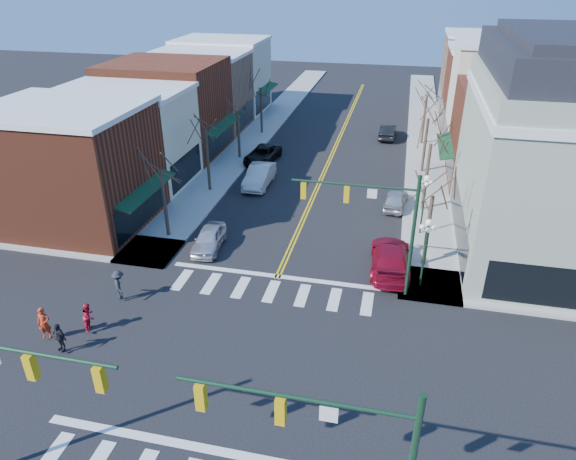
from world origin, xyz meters
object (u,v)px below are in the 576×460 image
Objects in this scene: lamppost_corner at (426,242)px; car_right_mid at (396,199)px; car_left_far at (263,155)px; pedestrian_red_a at (44,323)px; car_right_near at (390,258)px; pedestrian_red_b at (89,316)px; pedestrian_dark_a at (59,337)px; pedestrian_dark_b at (119,285)px; car_left_mid at (259,176)px; car_left_near at (209,239)px; car_right_far at (388,131)px; lamppost_midblock at (425,195)px.

lamppost_corner is 1.10× the size of car_right_mid.
pedestrian_red_a reaches higher than car_left_far.
car_right_near is 3.68× the size of pedestrian_red_b.
pedestrian_dark_a is 0.89× the size of pedestrian_dark_b.
pedestrian_dark_a is at bearing -99.98° from car_left_mid.
pedestrian_red_a is 4.27m from pedestrian_dark_b.
car_left_near is 28.08m from car_right_far.
lamppost_midblock reaches higher than pedestrian_dark_b.
pedestrian_red_a is (-3.69, -26.78, 0.30)m from car_left_far.
car_right_far is at bearing -29.33° from pedestrian_red_b.
pedestrian_red_b is (-3.17, -20.24, 0.09)m from car_left_mid.
car_left_far is 25.78m from pedestrian_red_b.
lamppost_midblock is at bearing 60.86° from pedestrian_dark_a.
pedestrian_red_b is at bearing 29.94° from car_right_near.
car_left_far is 23.02m from pedestrian_dark_b.
car_right_near is (11.20, -11.04, -0.01)m from car_left_mid.
pedestrian_red_a is at bearing -139.54° from lamppost_midblock.
lamppost_corner is 0.77× the size of car_right_near.
pedestrian_dark_a is (-14.84, -10.93, 0.09)m from car_right_near.
lamppost_corner is at bearing 98.32° from car_right_far.
car_right_mid is at bearing 70.57° from pedestrian_dark_a.
car_left_near is 11.52m from pedestrian_dark_a.
car_right_far is at bearing 47.61° from car_left_far.
pedestrian_red_b is (-1.95, -25.70, 0.21)m from car_left_far.
lamppost_corner is 20.02m from pedestrian_red_a.
car_right_mid is (-1.80, 10.59, -2.29)m from lamppost_corner.
car_left_mid is at bearing -45.10° from pedestrian_dark_b.
car_left_near is at bearing -3.19° from car_right_near.
lamppost_midblock is 2.84× the size of pedestrian_dark_a.
car_left_mid is 5.60m from car_left_far.
pedestrian_dark_b is at bearing 70.34° from car_right_far.
lamppost_midblock is at bearing 15.40° from car_left_near.
lamppost_corner is 0.98× the size of car_right_far.
car_left_mid is (-13.00, 12.56, -2.13)m from lamppost_corner.
pedestrian_red_b reaches higher than car_right_near.
pedestrian_dark_b reaches higher than pedestrian_red_b.
pedestrian_red_a is at bearing -92.16° from car_left_far.
lamppost_midblock reaches higher than car_right_mid.
lamppost_midblock reaches higher than car_right_far.
car_right_near is 3.29× the size of pedestrian_dark_b.
car_left_far is at bearing 140.98° from lamppost_midblock.
car_right_near is 26.36m from car_right_far.
pedestrian_red_b reaches higher than car_right_far.
car_right_far is at bearing 98.75° from lamppost_midblock.
car_left_mid is 3.29× the size of pedestrian_dark_a.
lamppost_midblock is at bearing -112.53° from car_right_near.
lamppost_midblock reaches higher than car_left_mid.
car_left_far is at bearing 102.07° from pedestrian_dark_a.
pedestrian_dark_b is (-12.74, -32.76, 0.28)m from car_right_far.
car_left_far reaches higher than car_right_mid.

